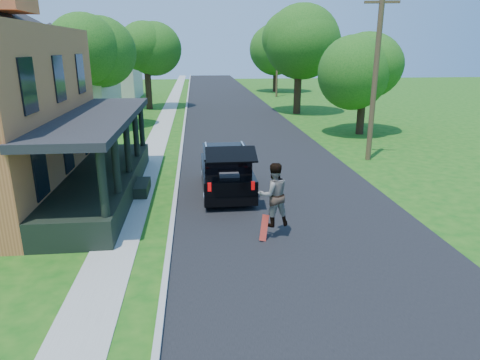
{
  "coord_description": "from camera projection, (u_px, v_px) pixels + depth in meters",
  "views": [
    {
      "loc": [
        -3.19,
        -10.14,
        5.45
      ],
      "look_at": [
        -1.83,
        3.0,
        1.36
      ],
      "focal_mm": 32.0,
      "sensor_mm": 36.0,
      "label": 1
    }
  ],
  "objects": [
    {
      "name": "utility_pole_near",
      "position": [
        375.0,
        76.0,
        20.52
      ],
      "size": [
        1.6,
        0.45,
        8.05
      ],
      "rotation": [
        0.0,
        0.0,
        -0.21
      ],
      "color": "#4E3C24",
      "rests_on": "ground"
    },
    {
      "name": "tree_right_mid",
      "position": [
        299.0,
        38.0,
        35.17
      ],
      "size": [
        7.02,
        6.84,
        9.84
      ],
      "rotation": [
        0.0,
        0.0,
        0.06
      ],
      "color": "black",
      "rests_on": "ground"
    },
    {
      "name": "front_walk",
      "position": [
        32.0,
        197.0,
        16.32
      ],
      "size": [
        6.5,
        1.2,
        0.03
      ],
      "primitive_type": "cube",
      "color": "gray",
      "rests_on": "ground"
    },
    {
      "name": "neighbor_house_far",
      "position": [
        100.0,
        60.0,
        46.99
      ],
      "size": [
        12.78,
        12.78,
        8.3
      ],
      "color": "beige",
      "rests_on": "ground"
    },
    {
      "name": "skateboarder",
      "position": [
        273.0,
        194.0,
        12.49
      ],
      "size": [
        1.05,
        0.88,
        1.91
      ],
      "rotation": [
        0.0,
        0.0,
        3.33
      ],
      "color": "black",
      "rests_on": "ground"
    },
    {
      "name": "street",
      "position": [
        241.0,
        127.0,
        30.56
      ],
      "size": [
        8.0,
        120.0,
        0.02
      ],
      "primitive_type": "cube",
      "color": "black",
      "rests_on": "ground"
    },
    {
      "name": "tree_left_far",
      "position": [
        146.0,
        49.0,
        38.16
      ],
      "size": [
        6.05,
        6.12,
        8.22
      ],
      "rotation": [
        0.0,
        0.0,
        -0.19
      ],
      "color": "black",
      "rests_on": "ground"
    },
    {
      "name": "black_suv",
      "position": [
        226.0,
        171.0,
        16.59
      ],
      "size": [
        1.88,
        4.83,
        2.24
      ],
      "rotation": [
        0.0,
        0.0,
        0.01
      ],
      "color": "black",
      "rests_on": "ground"
    },
    {
      "name": "tree_right_far",
      "position": [
        276.0,
        42.0,
        53.64
      ],
      "size": [
        8.08,
        7.87,
        9.55
      ],
      "rotation": [
        0.0,
        0.0,
        0.41
      ],
      "color": "black",
      "rests_on": "ground"
    },
    {
      "name": "skateboard",
      "position": [
        264.0,
        228.0,
        12.57
      ],
      "size": [
        0.34,
        0.38,
        0.75
      ],
      "rotation": [
        0.0,
        0.0,
        0.17
      ],
      "color": "#AE1D0E",
      "rests_on": "ground"
    },
    {
      "name": "curb",
      "position": [
        184.0,
        128.0,
        30.16
      ],
      "size": [
        0.15,
        120.0,
        0.12
      ],
      "primitive_type": "cube",
      "color": "#A7A7A2",
      "rests_on": "ground"
    },
    {
      "name": "tree_left_mid",
      "position": [
        91.0,
        47.0,
        28.28
      ],
      "size": [
        6.53,
        6.22,
        8.58
      ],
      "rotation": [
        0.0,
        0.0,
        0.16
      ],
      "color": "black",
      "rests_on": "ground"
    },
    {
      "name": "ground",
      "position": [
        319.0,
        258.0,
        11.56
      ],
      "size": [
        140.0,
        140.0,
        0.0
      ],
      "primitive_type": "plane",
      "color": "#115210",
      "rests_on": "ground"
    },
    {
      "name": "neighbor_house_mid",
      "position": [
        55.0,
        65.0,
        31.79
      ],
      "size": [
        12.78,
        12.78,
        8.3
      ],
      "color": "beige",
      "rests_on": "ground"
    },
    {
      "name": "sidewalk",
      "position": [
        162.0,
        129.0,
        30.01
      ],
      "size": [
        1.3,
        120.0,
        0.03
      ],
      "primitive_type": "cube",
      "color": "gray",
      "rests_on": "ground"
    },
    {
      "name": "utility_pole_far",
      "position": [
        277.0,
        60.0,
        48.3
      ],
      "size": [
        1.39,
        0.57,
        7.96
      ],
      "rotation": [
        0.0,
        0.0,
        0.33
      ],
      "color": "#4E3C24",
      "rests_on": "ground"
    },
    {
      "name": "tree_right_near",
      "position": [
        365.0,
        60.0,
        26.91
      ],
      "size": [
        5.38,
        5.41,
        7.29
      ],
      "rotation": [
        0.0,
        0.0,
        -0.15
      ],
      "color": "black",
      "rests_on": "ground"
    }
  ]
}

